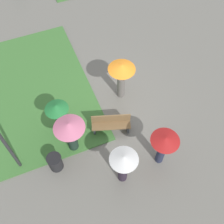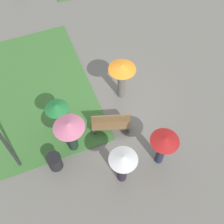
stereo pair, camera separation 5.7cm
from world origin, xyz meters
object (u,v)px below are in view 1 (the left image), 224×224
object	(u,v)px
crowd_person_green	(58,113)
crowd_person_pink	(70,131)
park_bench	(111,123)
crowd_person_white	(123,164)
crowd_person_orange	(122,73)
crowd_person_red	(164,144)
trash_bin	(55,162)

from	to	relation	value
crowd_person_green	crowd_person_pink	bearing A→B (deg)	34.66
park_bench	crowd_person_white	xyz separation A→B (m)	(-0.41, -2.14, 0.86)
park_bench	crowd_person_orange	xyz separation A→B (m)	(1.10, 1.53, 1.03)
park_bench	crowd_person_red	xyz separation A→B (m)	(1.23, -2.02, 0.87)
park_bench	crowd_person_orange	bearing A→B (deg)	72.65
crowd_person_orange	park_bench	bearing A→B (deg)	-150.92
park_bench	trash_bin	xyz separation A→B (m)	(-2.61, -0.76, -0.07)
park_bench	crowd_person_red	size ratio (longest dim) A/B	0.90
crowd_person_white	crowd_person_orange	xyz separation A→B (m)	(1.51, 3.67, 0.17)
trash_bin	crowd_person_orange	size ratio (longest dim) A/B	0.39
crowd_person_green	crowd_person_orange	distance (m)	3.12
crowd_person_red	crowd_person_green	world-z (taller)	crowd_person_red
crowd_person_orange	trash_bin	bearing A→B (deg)	-173.54
park_bench	crowd_person_red	bearing A→B (deg)	-40.29
trash_bin	crowd_person_white	bearing A→B (deg)	-32.20
crowd_person_white	crowd_person_red	bearing A→B (deg)	-154.35
crowd_person_green	crowd_person_pink	world-z (taller)	crowd_person_pink
crowd_person_red	crowd_person_orange	xyz separation A→B (m)	(-0.13, 3.55, 0.16)
trash_bin	crowd_person_pink	bearing A→B (deg)	31.78
park_bench	trash_bin	bearing A→B (deg)	-145.44
crowd_person_white	crowd_person_pink	xyz separation A→B (m)	(-1.32, 1.94, 0.04)
trash_bin	crowd_person_red	bearing A→B (deg)	-18.25
crowd_person_red	crowd_person_pink	xyz separation A→B (m)	(-2.95, 1.81, 0.03)
park_bench	crowd_person_red	distance (m)	2.52
crowd_person_red	crowd_person_white	bearing A→B (deg)	-105.65
trash_bin	park_bench	bearing A→B (deg)	16.13
trash_bin	crowd_person_pink	xyz separation A→B (m)	(0.89, 0.55, 0.97)
crowd_person_green	park_bench	bearing A→B (deg)	91.65
trash_bin	crowd_person_orange	bearing A→B (deg)	31.60
trash_bin	crowd_person_white	size ratio (longest dim) A/B	0.41
crowd_person_red	crowd_person_pink	world-z (taller)	crowd_person_pink
crowd_person_pink	crowd_person_orange	world-z (taller)	crowd_person_orange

